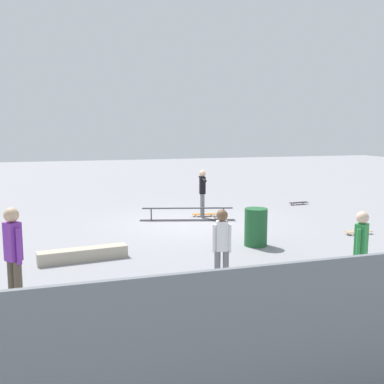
{
  "coord_description": "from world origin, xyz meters",
  "views": [
    {
      "loc": [
        3.99,
        13.06,
        2.93
      ],
      "look_at": [
        -0.03,
        0.03,
        1.0
      ],
      "focal_mm": 41.39,
      "sensor_mm": 36.0,
      "label": 1
    }
  ],
  "objects_px": {
    "grind_rail": "(187,215)",
    "loose_skateboard_natural": "(359,232)",
    "skate_ledge": "(83,254)",
    "bystander_white_shirt": "(222,246)",
    "trash_bin": "(256,227)",
    "loose_skateboard_black": "(299,203)",
    "skateboard_main": "(204,214)",
    "bystander_green_shirt": "(361,250)",
    "skater_main": "(202,190)",
    "bystander_purple_shirt": "(14,254)"
  },
  "relations": [
    {
      "from": "bystander_green_shirt",
      "to": "loose_skateboard_black",
      "type": "relative_size",
      "value": 1.91
    },
    {
      "from": "skate_ledge",
      "to": "bystander_white_shirt",
      "type": "relative_size",
      "value": 1.31
    },
    {
      "from": "grind_rail",
      "to": "loose_skateboard_natural",
      "type": "xyz_separation_m",
      "value": [
        -4.06,
        3.27,
        -0.11
      ]
    },
    {
      "from": "skater_main",
      "to": "bystander_purple_shirt",
      "type": "distance_m",
      "value": 8.39
    },
    {
      "from": "loose_skateboard_black",
      "to": "trash_bin",
      "type": "xyz_separation_m",
      "value": [
        4.3,
        5.17,
        0.41
      ]
    },
    {
      "from": "skateboard_main",
      "to": "bystander_green_shirt",
      "type": "relative_size",
      "value": 0.53
    },
    {
      "from": "skateboard_main",
      "to": "bystander_green_shirt",
      "type": "bearing_deg",
      "value": -78.34
    },
    {
      "from": "skater_main",
      "to": "loose_skateboard_natural",
      "type": "distance_m",
      "value": 5.03
    },
    {
      "from": "skateboard_main",
      "to": "loose_skateboard_natural",
      "type": "relative_size",
      "value": 1.02
    },
    {
      "from": "skateboard_main",
      "to": "loose_skateboard_natural",
      "type": "bearing_deg",
      "value": -38.19
    },
    {
      "from": "skater_main",
      "to": "bystander_green_shirt",
      "type": "distance_m",
      "value": 7.63
    },
    {
      "from": "loose_skateboard_black",
      "to": "loose_skateboard_natural",
      "type": "height_order",
      "value": "same"
    },
    {
      "from": "loose_skateboard_black",
      "to": "skate_ledge",
      "type": "bearing_deg",
      "value": -154.2
    },
    {
      "from": "bystander_white_shirt",
      "to": "trash_bin",
      "type": "height_order",
      "value": "bystander_white_shirt"
    },
    {
      "from": "loose_skateboard_black",
      "to": "trash_bin",
      "type": "bearing_deg",
      "value": -135.13
    },
    {
      "from": "skate_ledge",
      "to": "skater_main",
      "type": "distance_m",
      "value": 5.68
    },
    {
      "from": "grind_rail",
      "to": "bystander_green_shirt",
      "type": "distance_m",
      "value": 7.43
    },
    {
      "from": "skate_ledge",
      "to": "loose_skateboard_black",
      "type": "distance_m",
      "value": 10.03
    },
    {
      "from": "grind_rail",
      "to": "trash_bin",
      "type": "distance_m",
      "value": 3.62
    },
    {
      "from": "bystander_green_shirt",
      "to": "loose_skateboard_natural",
      "type": "xyz_separation_m",
      "value": [
        -3.14,
        -4.07,
        -0.81
      ]
    },
    {
      "from": "skate_ledge",
      "to": "bystander_white_shirt",
      "type": "bearing_deg",
      "value": 129.91
    },
    {
      "from": "skate_ledge",
      "to": "loose_skateboard_natural",
      "type": "xyz_separation_m",
      "value": [
        -7.58,
        -0.27,
        -0.06
      ]
    },
    {
      "from": "skate_ledge",
      "to": "bystander_purple_shirt",
      "type": "height_order",
      "value": "bystander_purple_shirt"
    },
    {
      "from": "bystander_white_shirt",
      "to": "loose_skateboard_black",
      "type": "height_order",
      "value": "bystander_white_shirt"
    },
    {
      "from": "skateboard_main",
      "to": "loose_skateboard_natural",
      "type": "height_order",
      "value": "same"
    },
    {
      "from": "grind_rail",
      "to": "skateboard_main",
      "type": "height_order",
      "value": "grind_rail"
    },
    {
      "from": "grind_rail",
      "to": "skate_ledge",
      "type": "xyz_separation_m",
      "value": [
        3.52,
        3.55,
        -0.05
      ]
    },
    {
      "from": "grind_rail",
      "to": "bystander_white_shirt",
      "type": "relative_size",
      "value": 2.01
    },
    {
      "from": "skater_main",
      "to": "bystander_purple_shirt",
      "type": "relative_size",
      "value": 0.93
    },
    {
      "from": "skate_ledge",
      "to": "grind_rail",
      "type": "bearing_deg",
      "value": -134.77
    },
    {
      "from": "skater_main",
      "to": "loose_skateboard_black",
      "type": "height_order",
      "value": "skater_main"
    },
    {
      "from": "loose_skateboard_black",
      "to": "trash_bin",
      "type": "height_order",
      "value": "trash_bin"
    },
    {
      "from": "skate_ledge",
      "to": "bystander_white_shirt",
      "type": "xyz_separation_m",
      "value": [
        -2.29,
        2.74,
        0.72
      ]
    },
    {
      "from": "bystander_green_shirt",
      "to": "bystander_purple_shirt",
      "type": "height_order",
      "value": "bystander_purple_shirt"
    },
    {
      "from": "loose_skateboard_black",
      "to": "loose_skateboard_natural",
      "type": "relative_size",
      "value": 1.01
    },
    {
      "from": "bystander_green_shirt",
      "to": "grind_rail",
      "type": "bearing_deg",
      "value": 63.23
    },
    {
      "from": "grind_rail",
      "to": "loose_skateboard_natural",
      "type": "distance_m",
      "value": 5.22
    },
    {
      "from": "skate_ledge",
      "to": "loose_skateboard_natural",
      "type": "distance_m",
      "value": 7.59
    },
    {
      "from": "skater_main",
      "to": "trash_bin",
      "type": "xyz_separation_m",
      "value": [
        -0.16,
        3.81,
        -0.45
      ]
    },
    {
      "from": "skate_ledge",
      "to": "skater_main",
      "type": "relative_size",
      "value": 1.24
    },
    {
      "from": "skater_main",
      "to": "bystander_green_shirt",
      "type": "bearing_deg",
      "value": -168.16
    },
    {
      "from": "loose_skateboard_natural",
      "to": "bystander_white_shirt",
      "type": "bearing_deg",
      "value": -147.52
    },
    {
      "from": "skate_ledge",
      "to": "bystander_white_shirt",
      "type": "distance_m",
      "value": 3.65
    },
    {
      "from": "trash_bin",
      "to": "skate_ledge",
      "type": "bearing_deg",
      "value": 0.25
    },
    {
      "from": "skater_main",
      "to": "bystander_white_shirt",
      "type": "bearing_deg",
      "value": 173.93
    },
    {
      "from": "bystander_white_shirt",
      "to": "skate_ledge",
      "type": "bearing_deg",
      "value": 146.05
    },
    {
      "from": "grind_rail",
      "to": "loose_skateboard_natural",
      "type": "height_order",
      "value": "grind_rail"
    },
    {
      "from": "bystander_white_shirt",
      "to": "grind_rail",
      "type": "bearing_deg",
      "value": 95.13
    },
    {
      "from": "skate_ledge",
      "to": "skateboard_main",
      "type": "relative_size",
      "value": 2.42
    },
    {
      "from": "grind_rail",
      "to": "bystander_green_shirt",
      "type": "bearing_deg",
      "value": 112.46
    }
  ]
}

